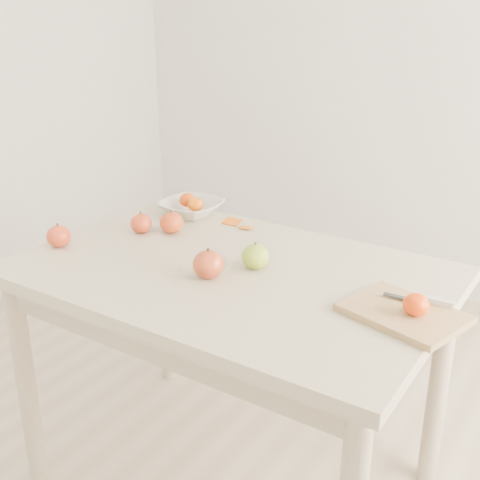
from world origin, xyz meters
The scene contains 15 objects.
ground centered at (0.00, 0.00, 0.00)m, with size 3.50×3.50×0.00m, color #C6B293.
table centered at (0.00, 0.00, 0.65)m, with size 1.20×0.80×0.75m.
cutting_board centered at (0.51, -0.01, 0.76)m, with size 0.27×0.20×0.02m, color #AA8555.
board_tangerine centered at (0.54, -0.02, 0.80)m, with size 0.06×0.06×0.05m, color #E03A07.
fruit_bowl centered at (-0.38, 0.32, 0.78)m, with size 0.21×0.21×0.05m, color silver.
bowl_tangerine_near centered at (-0.41, 0.33, 0.80)m, with size 0.06×0.06×0.05m, color #D64007.
bowl_tangerine_far centered at (-0.35, 0.30, 0.80)m, with size 0.06×0.06×0.05m, color #DA5907.
orange_peel_a centered at (-0.21, 0.32, 0.75)m, with size 0.06×0.04×0.00m, color #D35A0E.
orange_peel_b centered at (-0.14, 0.30, 0.75)m, with size 0.04×0.04×0.00m, color orange.
paring_knife centered at (0.56, 0.06, 0.78)m, with size 0.17×0.05×0.01m.
apple_green centered at (0.06, 0.04, 0.79)m, with size 0.08×0.08×0.07m, color #6F9F16.
apple_red_e centered at (-0.02, -0.09, 0.79)m, with size 0.09×0.09×0.08m, color maroon.
apple_red_a centered at (-0.33, 0.14, 0.79)m, with size 0.08×0.08×0.07m, color #A1251A.
apple_red_b centered at (-0.41, 0.08, 0.78)m, with size 0.07×0.07×0.06m, color maroon.
apple_red_d centered at (-0.54, -0.15, 0.78)m, with size 0.08×0.08×0.07m, color #A81B0E.
Camera 1 is at (0.88, -1.30, 1.44)m, focal length 45.00 mm.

